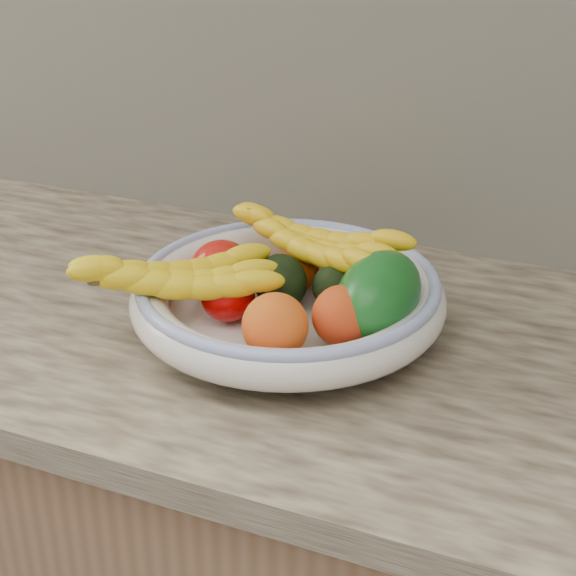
{
  "coord_description": "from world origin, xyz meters",
  "views": [
    {
      "loc": [
        0.37,
        0.77,
        1.45
      ],
      "look_at": [
        0.0,
        1.66,
        0.96
      ],
      "focal_mm": 55.0,
      "sensor_mm": 36.0,
      "label": 1
    }
  ],
  "objects_px": {
    "banana_bunch_back": "(313,248)",
    "banana_bunch_front": "(177,283)",
    "fruit_bowl": "(288,296)",
    "green_mango": "(378,295)"
  },
  "relations": [
    {
      "from": "fruit_bowl",
      "to": "green_mango",
      "type": "relative_size",
      "value": 2.7
    },
    {
      "from": "fruit_bowl",
      "to": "green_mango",
      "type": "xyz_separation_m",
      "value": [
        0.12,
        -0.01,
        0.03
      ]
    },
    {
      "from": "banana_bunch_back",
      "to": "fruit_bowl",
      "type": "bearing_deg",
      "value": -81.04
    },
    {
      "from": "green_mango",
      "to": "banana_bunch_back",
      "type": "height_order",
      "value": "green_mango"
    },
    {
      "from": "banana_bunch_back",
      "to": "banana_bunch_front",
      "type": "distance_m",
      "value": 0.19
    },
    {
      "from": "fruit_bowl",
      "to": "banana_bunch_back",
      "type": "bearing_deg",
      "value": 84.48
    },
    {
      "from": "fruit_bowl",
      "to": "banana_bunch_front",
      "type": "height_order",
      "value": "banana_bunch_front"
    },
    {
      "from": "banana_bunch_back",
      "to": "banana_bunch_front",
      "type": "height_order",
      "value": "banana_bunch_back"
    },
    {
      "from": "green_mango",
      "to": "banana_bunch_front",
      "type": "bearing_deg",
      "value": -159.45
    },
    {
      "from": "green_mango",
      "to": "banana_bunch_front",
      "type": "relative_size",
      "value": 0.55
    }
  ]
}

